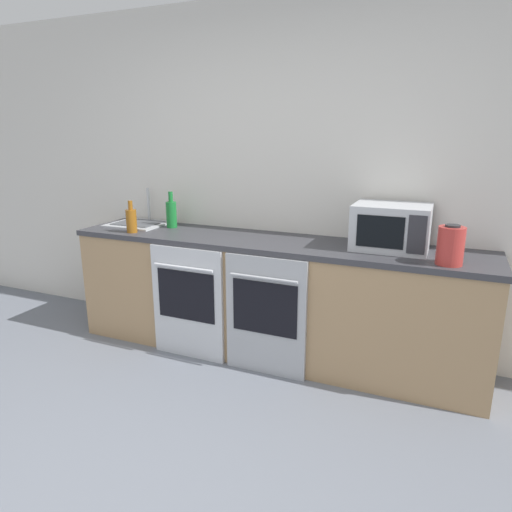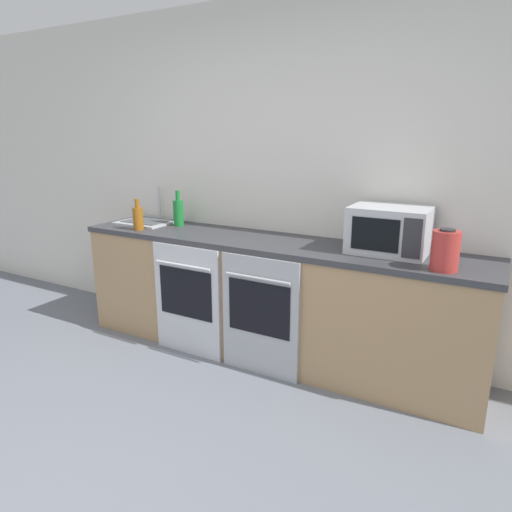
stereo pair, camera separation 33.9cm
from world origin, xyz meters
name	(u,v)px [view 2 (the right image)]	position (x,y,z in m)	size (l,w,h in m)	color
wall_back	(289,180)	(0.00, 2.14, 1.30)	(10.00, 0.06, 2.60)	silver
counter_back	(269,298)	(0.00, 1.81, 0.45)	(3.08, 0.61, 0.89)	tan
oven_left	(187,300)	(-0.53, 1.51, 0.43)	(0.59, 0.06, 0.85)	silver
oven_right	(260,316)	(0.09, 1.51, 0.43)	(0.59, 0.06, 0.85)	#A8AAAF
microwave	(390,230)	(0.84, 1.89, 1.04)	(0.49, 0.39, 0.30)	#B7BABF
bottle_amber	(138,218)	(-1.08, 1.63, 0.99)	(0.08, 0.08, 0.25)	#8C5114
bottle_green	(178,212)	(-0.90, 1.92, 1.01)	(0.09, 0.09, 0.29)	#19722D
kettle	(445,250)	(1.21, 1.64, 1.01)	(0.15, 0.15, 0.24)	#B2332D
sink	(148,221)	(-1.22, 1.89, 0.91)	(0.45, 0.40, 0.29)	#B7BABF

